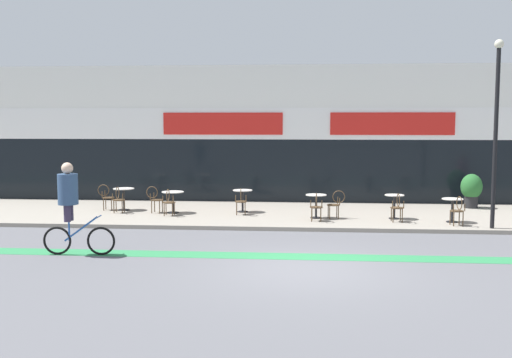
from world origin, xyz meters
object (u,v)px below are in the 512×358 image
object	(u,v)px
cafe_chair_0_side	(106,195)
bistro_table_4	(394,202)
cafe_chair_4_near	(397,206)
cafe_chair_0_near	(118,198)
planter_pot	(471,189)
cafe_chair_2_near	(241,199)
cafe_chair_3_side	(336,202)
lamp_post	(496,121)
bistro_table_0	(124,195)
cafe_chair_3_near	(316,205)
bistro_table_3	(316,201)
cafe_chair_1_side	(155,198)
bistro_table_2	(243,196)
cafe_chair_5_near	(458,209)
bistro_table_5	(452,206)
cafe_chair_1_near	(169,200)
bistro_table_1	(173,198)
cyclist_0	(70,200)

from	to	relation	value
cafe_chair_0_side	bistro_table_4	bearing A→B (deg)	-9.46
bistro_table_4	cafe_chair_4_near	xyz separation A→B (m)	(0.00, -0.63, -0.02)
cafe_chair_0_near	planter_pot	distance (m)	12.43
cafe_chair_0_side	cafe_chair_2_near	world-z (taller)	same
bistro_table_4	cafe_chair_3_side	xyz separation A→B (m)	(-1.86, -0.07, -0.02)
lamp_post	bistro_table_0	bearing A→B (deg)	167.85
cafe_chair_3_near	planter_pot	size ratio (longest dim) A/B	0.74
bistro_table_3	bistro_table_4	size ratio (longest dim) A/B	0.99
cafe_chair_1_side	cafe_chair_3_near	size ratio (longest dim) A/B	1.00
bistro_table_2	cafe_chair_1_side	distance (m)	2.98
bistro_table_0	planter_pot	xyz separation A→B (m)	(12.23, 1.59, 0.13)
cafe_chair_5_near	bistro_table_5	bearing A→B (deg)	-7.37
cafe_chair_1_near	cafe_chair_3_near	size ratio (longest dim) A/B	1.00
cafe_chair_1_side	cafe_chair_5_near	bearing A→B (deg)	-4.36
cafe_chair_1_side	bistro_table_1	bearing A→B (deg)	5.20
bistro_table_1	cafe_chair_4_near	bearing A→B (deg)	-9.58
bistro_table_0	cafe_chair_0_side	xyz separation A→B (m)	(-0.63, -0.00, -0.03)
cafe_chair_3_near	cyclist_0	size ratio (longest dim) A/B	0.40
cafe_chair_0_near	cafe_chair_3_near	bearing A→B (deg)	-102.77
bistro_table_1	planter_pot	bearing A→B (deg)	11.18
cafe_chair_0_near	cafe_chair_0_side	world-z (taller)	same
cafe_chair_2_near	cafe_chair_4_near	distance (m)	5.06
bistro_table_3	bistro_table_5	world-z (taller)	bistro_table_3
bistro_table_4	cafe_chair_3_near	xyz separation A→B (m)	(-2.48, -0.70, -0.02)
cafe_chair_1_near	cafe_chair_5_near	world-z (taller)	same
bistro_table_1	bistro_table_2	xyz separation A→B (m)	(2.33, 0.40, 0.01)
bistro_table_1	cafe_chair_5_near	world-z (taller)	cafe_chair_5_near
bistro_table_1	cafe_chair_1_near	size ratio (longest dim) A/B	0.82
bistro_table_2	cafe_chair_1_side	xyz separation A→B (m)	(-2.96, -0.40, -0.02)
bistro_table_1	cyclist_0	size ratio (longest dim) A/B	0.33
cafe_chair_3_near	cafe_chair_1_side	bearing A→B (deg)	78.69
bistro_table_2	bistro_table_0	bearing A→B (deg)	179.16
bistro_table_1	cafe_chair_3_side	distance (m)	5.48
cafe_chair_0_near	cyclist_0	world-z (taller)	cyclist_0
cafe_chair_1_side	bistro_table_2	bearing A→B (deg)	13.55
cyclist_0	cafe_chair_1_side	bearing A→B (deg)	82.02
cafe_chair_1_side	planter_pot	size ratio (longest dim) A/B	0.74
cafe_chair_1_near	bistro_table_5	bearing A→B (deg)	-93.68
cafe_chair_3_near	cyclist_0	xyz separation A→B (m)	(-5.98, -4.61, 0.70)
cyclist_0	cafe_chair_0_near	bearing A→B (deg)	93.86
bistro_table_2	cafe_chair_0_near	xyz separation A→B (m)	(-4.17, -0.56, -0.02)
bistro_table_2	cafe_chair_1_near	world-z (taller)	cafe_chair_1_near
bistro_table_5	cafe_chair_4_near	bearing A→B (deg)	-175.85
cafe_chair_2_near	cyclist_0	xyz separation A→B (m)	(-3.51, -5.70, 0.70)
bistro_table_2	cafe_chair_5_near	size ratio (longest dim) A/B	0.84
bistro_table_4	planter_pot	bearing A→B (deg)	40.66
bistro_table_5	cafe_chair_5_near	distance (m)	0.62
cafe_chair_5_near	planter_pot	world-z (taller)	planter_pot
bistro_table_0	bistro_table_4	bearing A→B (deg)	-6.69
bistro_table_1	cafe_chair_4_near	xyz separation A→B (m)	(7.30, -1.23, -0.01)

